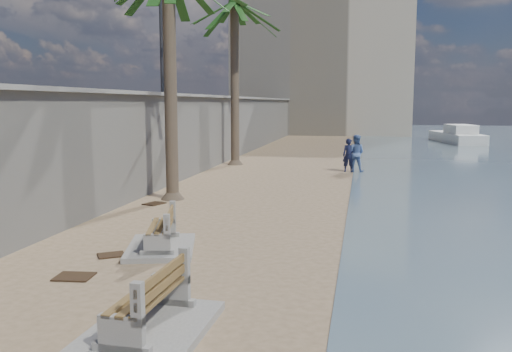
{
  "coord_description": "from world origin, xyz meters",
  "views": [
    {
      "loc": [
        2.39,
        -7.65,
        3.21
      ],
      "look_at": [
        -0.5,
        7.0,
        1.2
      ],
      "focal_mm": 38.0,
      "sensor_mm": 36.0,
      "label": 1
    }
  ],
  "objects": [
    {
      "name": "streetlight",
      "position": [
        -5.1,
        12.0,
        6.64
      ],
      "size": [
        0.28,
        0.28,
        5.12
      ],
      "color": "#2D2D33",
      "rests_on": "wall_cap"
    },
    {
      "name": "seawall",
      "position": [
        -5.2,
        20.0,
        1.75
      ],
      "size": [
        0.45,
        70.0,
        3.5
      ],
      "primitive_type": "cube",
      "color": "gray",
      "rests_on": "ground_plane"
    },
    {
      "name": "palm_back",
      "position": [
        -4.17,
        19.95,
        8.11
      ],
      "size": [
        5.0,
        5.0,
        9.16
      ],
      "color": "brown",
      "rests_on": "ground_plane"
    },
    {
      "name": "end_building",
      "position": [
        -2.0,
        52.0,
        7.0
      ],
      "size": [
        18.0,
        12.0,
        14.0
      ],
      "primitive_type": "cube",
      "color": "#B7AA93",
      "rests_on": "ground_plane"
    },
    {
      "name": "yacht_far",
      "position": [
        9.92,
        39.13,
        0.35
      ],
      "size": [
        3.51,
        8.33,
        1.5
      ],
      "primitive_type": null,
      "rotation": [
        0.0,
        0.0,
        1.73
      ],
      "color": "silver",
      "rests_on": "bay_water"
    },
    {
      "name": "ground_plane",
      "position": [
        0.0,
        0.0,
        0.0
      ],
      "size": [
        140.0,
        140.0,
        0.0
      ],
      "primitive_type": "plane",
      "color": "#95795B"
    },
    {
      "name": "bench_near",
      "position": [
        -0.47,
        -0.85,
        0.41
      ],
      "size": [
        1.61,
        2.31,
        0.95
      ],
      "color": "gray",
      "rests_on": "ground_plane"
    },
    {
      "name": "person_a",
      "position": [
        1.77,
        18.0,
        0.9
      ],
      "size": [
        0.68,
        0.48,
        1.8
      ],
      "primitive_type": "imported",
      "rotation": [
        0.0,
        0.0,
        0.06
      ],
      "color": "#121733",
      "rests_on": "ground_plane"
    },
    {
      "name": "debris_c",
      "position": [
        -4.13,
        8.48,
        0.01
      ],
      "size": [
        0.7,
        0.77,
        0.03
      ],
      "primitive_type": "cube",
      "rotation": [
        0.0,
        0.0,
        1.19
      ],
      "color": "#382616",
      "rests_on": "ground_plane"
    },
    {
      "name": "wall_cap",
      "position": [
        -5.2,
        20.0,
        3.55
      ],
      "size": [
        0.8,
        70.0,
        0.12
      ],
      "primitive_type": "cube",
      "color": "gray",
      "rests_on": "seawall"
    },
    {
      "name": "person_b",
      "position": [
        2.09,
        18.14,
        0.97
      ],
      "size": [
        1.07,
        0.92,
        1.93
      ],
      "primitive_type": "imported",
      "rotation": [
        0.0,
        0.0,
        2.91
      ],
      "color": "#5371AC",
      "rests_on": "ground_plane"
    },
    {
      "name": "debris_d",
      "position": [
        -2.79,
        2.71,
        0.01
      ],
      "size": [
        0.7,
        0.67,
        0.03
      ],
      "primitive_type": "cube",
      "rotation": [
        0.0,
        0.0,
        0.58
      ],
      "color": "#382616",
      "rests_on": "ground_plane"
    },
    {
      "name": "debris_b",
      "position": [
        -2.81,
        1.23,
        0.01
      ],
      "size": [
        0.73,
        0.61,
        0.03
      ],
      "primitive_type": "cube",
      "rotation": [
        0.0,
        0.0,
        3.25
      ],
      "color": "#382616",
      "rests_on": "ground_plane"
    },
    {
      "name": "bench_far",
      "position": [
        -1.92,
        3.34,
        0.38
      ],
      "size": [
        1.91,
        2.37,
        0.87
      ],
      "color": "gray",
      "rests_on": "ground_plane"
    }
  ]
}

